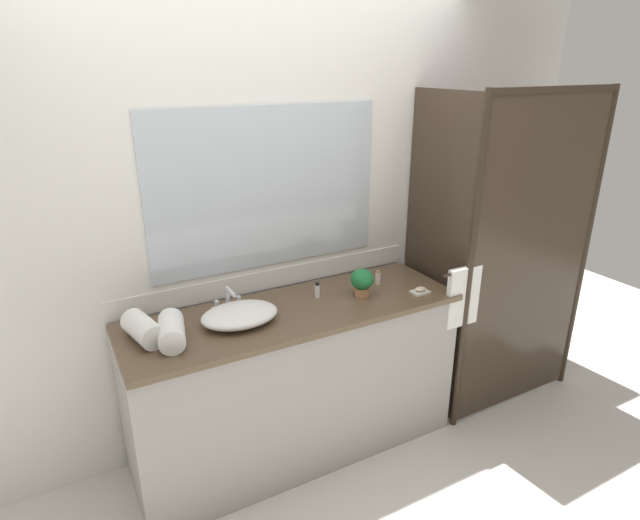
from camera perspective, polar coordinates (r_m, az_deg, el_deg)
The scene contains 12 objects.
ground_plane at distance 3.26m, azimuth -2.46°, elevation -19.75°, with size 8.00×8.00×0.00m, color silver.
wall_back_with_mirror at distance 2.91m, azimuth -5.88°, elevation 4.44°, with size 4.40×0.06×2.60m.
vanity_cabinet at distance 2.99m, azimuth -2.68°, elevation -13.07°, with size 1.80×0.58×0.90m.
shower_enclosure at distance 3.30m, azimuth 19.04°, elevation 0.19°, with size 1.20×0.59×2.00m.
sink_basin at distance 2.63m, azimuth -8.74°, elevation -5.95°, with size 0.39×0.29×0.08m, color white.
faucet at distance 2.78m, azimuth -9.95°, elevation -4.51°, with size 0.17×0.14×0.13m.
potted_plant at distance 2.88m, azimuth 4.62°, elevation -2.30°, with size 0.13×0.13×0.16m.
soap_dish at distance 2.99m, azimuth 10.87°, elevation -3.31°, with size 0.10×0.07×0.04m.
amenity_bottle_conditioner at distance 3.06m, azimuth 6.34°, elevation -1.93°, with size 0.03×0.03×0.08m.
amenity_bottle_shampoo at distance 2.88m, azimuth -0.30°, elevation -3.32°, with size 0.03×0.03×0.09m.
rolled_towel_near_edge at distance 2.57m, azimuth -18.72°, elevation -7.14°, with size 0.12×0.12×0.25m, color white.
rolled_towel_middle at distance 2.51m, azimuth -15.89°, elevation -7.47°, with size 0.12×0.12×0.25m, color white.
Camera 1 is at (-1.07, -2.23, 2.12)m, focal length 29.35 mm.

